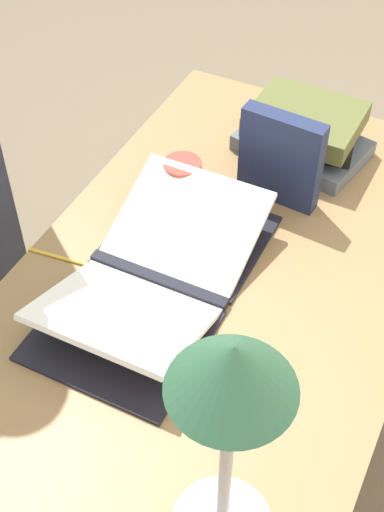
% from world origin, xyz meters
% --- Properties ---
extents(ground_plane, '(12.00, 12.00, 0.00)m').
position_xyz_m(ground_plane, '(0.00, 0.00, 0.00)').
color(ground_plane, '#70604C').
extents(reading_desk, '(1.33, 0.77, 0.72)m').
position_xyz_m(reading_desk, '(0.00, 0.00, 0.63)').
color(reading_desk, '#937047').
rests_on(reading_desk, ground_plane).
extents(open_book, '(0.56, 0.31, 0.10)m').
position_xyz_m(open_book, '(0.07, -0.10, 0.75)').
color(open_book, black).
rests_on(open_book, reading_desk).
extents(book_stack_tall, '(0.24, 0.32, 0.12)m').
position_xyz_m(book_stack_tall, '(-0.45, 0.01, 0.78)').
color(book_stack_tall, slate).
rests_on(book_stack_tall, reading_desk).
extents(book_standing_upright, '(0.05, 0.18, 0.21)m').
position_xyz_m(book_standing_upright, '(-0.27, 0.01, 0.83)').
color(book_standing_upright, '#1E284C').
rests_on(book_standing_upright, reading_desk).
extents(reading_lamp, '(0.15, 0.15, 0.45)m').
position_xyz_m(reading_lamp, '(0.46, 0.22, 1.06)').
color(reading_lamp, '#ADADB2').
rests_on(reading_lamp, reading_desk).
extents(coffee_mug, '(0.10, 0.10, 0.09)m').
position_xyz_m(coffee_mug, '(-0.18, -0.17, 0.77)').
color(coffee_mug, '#B74238').
rests_on(coffee_mug, reading_desk).
extents(pencil, '(0.02, 0.16, 0.01)m').
position_xyz_m(pencil, '(0.10, -0.30, 0.73)').
color(pencil, gold).
rests_on(pencil, reading_desk).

